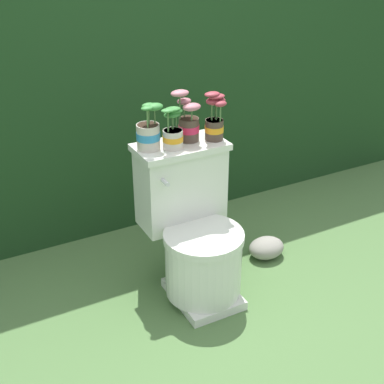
% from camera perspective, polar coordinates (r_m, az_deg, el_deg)
% --- Properties ---
extents(ground_plane, '(12.00, 12.00, 0.00)m').
position_cam_1_polar(ground_plane, '(2.73, 1.60, -10.71)').
color(ground_plane, '#4C703D').
extents(hedge_backdrop, '(4.24, 0.63, 1.55)m').
position_cam_1_polar(hedge_backdrop, '(3.26, -7.83, 11.07)').
color(hedge_backdrop, '#193819').
rests_on(hedge_backdrop, ground).
extents(toilet, '(0.43, 0.54, 0.73)m').
position_cam_1_polar(toilet, '(2.58, 0.18, -4.11)').
color(toilet, silver).
rests_on(toilet, ground).
extents(potted_plant_left, '(0.13, 0.11, 0.22)m').
position_cam_1_polar(potted_plant_left, '(2.42, -4.65, 6.37)').
color(potted_plant_left, beige).
rests_on(potted_plant_left, toilet).
extents(potted_plant_midleft, '(0.12, 0.10, 0.20)m').
position_cam_1_polar(potted_plant_midleft, '(2.43, -2.06, 6.38)').
color(potted_plant_midleft, beige).
rests_on(potted_plant_midleft, toilet).
extents(potted_plant_middle, '(0.13, 0.12, 0.25)m').
position_cam_1_polar(potted_plant_middle, '(2.51, -0.42, 7.50)').
color(potted_plant_middle, '#47382D').
rests_on(potted_plant_middle, toilet).
extents(potted_plant_midright, '(0.11, 0.10, 0.23)m').
position_cam_1_polar(potted_plant_midright, '(2.52, 2.44, 7.76)').
color(potted_plant_midright, '#47382D').
rests_on(potted_plant_midright, toilet).
extents(garden_stone, '(0.20, 0.16, 0.11)m').
position_cam_1_polar(garden_stone, '(2.98, 7.94, -5.92)').
color(garden_stone, gray).
rests_on(garden_stone, ground).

